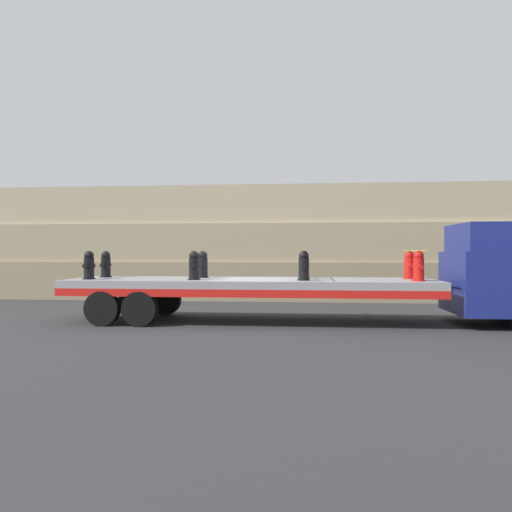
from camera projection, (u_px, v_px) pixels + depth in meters
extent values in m
plane|color=#2D2D30|center=(251.00, 321.00, 13.65)|extent=(120.00, 120.00, 0.00)
cube|color=gray|center=(269.00, 280.00, 20.53)|extent=(60.00, 3.00, 1.52)
cube|color=tan|center=(269.00, 243.00, 20.67)|extent=(60.00, 3.00, 1.52)
cube|color=tan|center=(270.00, 207.00, 20.81)|extent=(60.00, 3.00, 1.52)
cube|color=navy|center=(503.00, 282.00, 12.98)|extent=(2.65, 2.47, 1.61)
cube|color=navy|center=(493.00, 238.00, 13.00)|extent=(1.85, 2.27, 0.72)
cylinder|color=black|center=(504.00, 300.00, 14.11)|extent=(1.11, 0.28, 1.11)
cube|color=gray|center=(251.00, 283.00, 13.64)|extent=(9.90, 2.58, 0.20)
cube|color=red|center=(245.00, 294.00, 12.40)|extent=(9.90, 0.08, 0.20)
cube|color=red|center=(255.00, 287.00, 14.89)|extent=(9.90, 0.08, 0.20)
cylinder|color=black|center=(140.00, 309.00, 12.73)|extent=(0.89, 0.30, 0.89)
cylinder|color=black|center=(166.00, 300.00, 15.10)|extent=(0.89, 0.30, 0.89)
cylinder|color=black|center=(102.00, 308.00, 12.83)|extent=(0.89, 0.30, 0.89)
cylinder|color=black|center=(134.00, 300.00, 15.20)|extent=(0.89, 0.30, 0.89)
cylinder|color=black|center=(89.00, 279.00, 13.51)|extent=(0.34, 0.34, 0.03)
cylinder|color=black|center=(89.00, 268.00, 13.51)|extent=(0.27, 0.27, 0.58)
sphere|color=black|center=(89.00, 256.00, 13.50)|extent=(0.26, 0.26, 0.26)
cylinder|color=black|center=(86.00, 266.00, 13.29)|extent=(0.12, 0.15, 0.12)
cylinder|color=black|center=(92.00, 266.00, 13.72)|extent=(0.12, 0.15, 0.12)
cylinder|color=black|center=(106.00, 277.00, 14.64)|extent=(0.34, 0.34, 0.03)
cylinder|color=black|center=(106.00, 267.00, 14.64)|extent=(0.27, 0.27, 0.58)
sphere|color=black|center=(106.00, 255.00, 14.63)|extent=(0.26, 0.26, 0.26)
cylinder|color=black|center=(103.00, 265.00, 14.42)|extent=(0.12, 0.15, 0.12)
cylinder|color=black|center=(109.00, 265.00, 14.85)|extent=(0.12, 0.15, 0.12)
cylinder|color=black|center=(194.00, 279.00, 13.22)|extent=(0.34, 0.34, 0.03)
cylinder|color=black|center=(194.00, 269.00, 13.22)|extent=(0.27, 0.27, 0.58)
sphere|color=black|center=(194.00, 256.00, 13.22)|extent=(0.26, 0.26, 0.26)
cylinder|color=black|center=(192.00, 266.00, 13.01)|extent=(0.12, 0.15, 0.12)
cylinder|color=black|center=(196.00, 266.00, 13.43)|extent=(0.12, 0.15, 0.12)
cylinder|color=black|center=(203.00, 277.00, 14.35)|extent=(0.34, 0.34, 0.03)
cylinder|color=black|center=(203.00, 268.00, 14.35)|extent=(0.27, 0.27, 0.58)
sphere|color=black|center=(203.00, 255.00, 14.35)|extent=(0.26, 0.26, 0.26)
cylinder|color=black|center=(201.00, 265.00, 14.14)|extent=(0.12, 0.15, 0.12)
cylinder|color=black|center=(204.00, 265.00, 14.56)|extent=(0.12, 0.15, 0.12)
cylinder|color=black|center=(304.00, 280.00, 12.93)|extent=(0.34, 0.34, 0.03)
cylinder|color=black|center=(304.00, 269.00, 12.93)|extent=(0.27, 0.27, 0.58)
sphere|color=black|center=(304.00, 256.00, 12.93)|extent=(0.26, 0.26, 0.26)
cylinder|color=black|center=(304.00, 267.00, 12.72)|extent=(0.12, 0.15, 0.12)
cylinder|color=black|center=(304.00, 266.00, 13.14)|extent=(0.12, 0.15, 0.12)
cylinder|color=black|center=(304.00, 278.00, 14.06)|extent=(0.34, 0.34, 0.03)
cylinder|color=black|center=(304.00, 268.00, 14.06)|extent=(0.27, 0.27, 0.58)
sphere|color=black|center=(304.00, 256.00, 14.06)|extent=(0.26, 0.26, 0.26)
cylinder|color=black|center=(304.00, 266.00, 13.85)|extent=(0.12, 0.15, 0.12)
cylinder|color=black|center=(304.00, 265.00, 14.27)|extent=(0.12, 0.15, 0.12)
cylinder|color=red|center=(418.00, 280.00, 12.64)|extent=(0.34, 0.34, 0.03)
cylinder|color=red|center=(419.00, 270.00, 12.64)|extent=(0.27, 0.27, 0.58)
sphere|color=red|center=(419.00, 256.00, 12.64)|extent=(0.26, 0.26, 0.26)
cylinder|color=red|center=(420.00, 267.00, 12.43)|extent=(0.12, 0.15, 0.12)
cylinder|color=red|center=(417.00, 267.00, 12.85)|extent=(0.12, 0.15, 0.12)
cylinder|color=red|center=(409.00, 278.00, 13.77)|extent=(0.34, 0.34, 0.03)
cylinder|color=red|center=(409.00, 268.00, 13.77)|extent=(0.27, 0.27, 0.58)
sphere|color=red|center=(409.00, 256.00, 13.77)|extent=(0.26, 0.26, 0.26)
cylinder|color=red|center=(411.00, 266.00, 13.56)|extent=(0.12, 0.15, 0.12)
cylinder|color=red|center=(408.00, 265.00, 13.98)|extent=(0.12, 0.15, 0.12)
cube|color=yellow|center=(304.00, 251.00, 13.49)|extent=(0.05, 2.78, 0.01)
cube|color=yellow|center=(414.00, 251.00, 13.20)|extent=(0.05, 2.78, 0.01)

